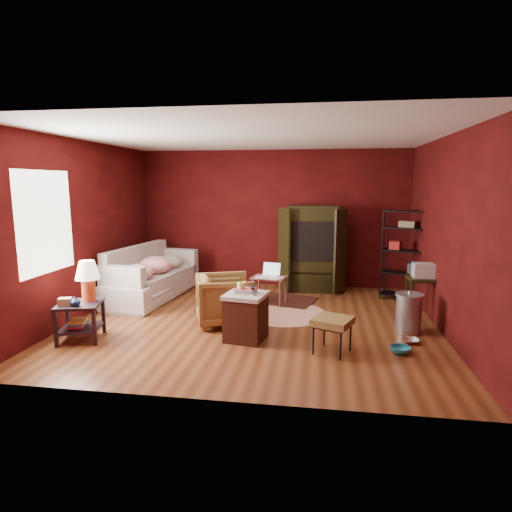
{
  "coord_description": "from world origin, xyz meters",
  "views": [
    {
      "loc": [
        1.0,
        -6.33,
        2.12
      ],
      "look_at": [
        0.0,
        0.2,
        1.0
      ],
      "focal_mm": 30.0,
      "sensor_mm": 36.0,
      "label": 1
    }
  ],
  "objects_px": {
    "armchair": "(225,297)",
    "side_table": "(84,293)",
    "sofa": "(153,276)",
    "hamper": "(246,316)",
    "laptop_desk": "(269,279)",
    "wire_shelving": "(406,251)",
    "tv_armoire": "(312,247)"
  },
  "relations": [
    {
      "from": "armchair",
      "to": "laptop_desk",
      "type": "height_order",
      "value": "armchair"
    },
    {
      "from": "hamper",
      "to": "tv_armoire",
      "type": "distance_m",
      "value": 3.04
    },
    {
      "from": "side_table",
      "to": "laptop_desk",
      "type": "xyz_separation_m",
      "value": [
        2.3,
        2.07,
        -0.2
      ]
    },
    {
      "from": "hamper",
      "to": "wire_shelving",
      "type": "bearing_deg",
      "value": 44.11
    },
    {
      "from": "sofa",
      "to": "tv_armoire",
      "type": "distance_m",
      "value": 3.12
    },
    {
      "from": "wire_shelving",
      "to": "tv_armoire",
      "type": "bearing_deg",
      "value": -171.9
    },
    {
      "from": "sofa",
      "to": "side_table",
      "type": "distance_m",
      "value": 2.13
    },
    {
      "from": "armchair",
      "to": "tv_armoire",
      "type": "bearing_deg",
      "value": -48.79
    },
    {
      "from": "sofa",
      "to": "armchair",
      "type": "relative_size",
      "value": 2.69
    },
    {
      "from": "armchair",
      "to": "laptop_desk",
      "type": "xyz_separation_m",
      "value": [
        0.54,
        1.16,
        0.03
      ]
    },
    {
      "from": "sofa",
      "to": "hamper",
      "type": "xyz_separation_m",
      "value": [
        2.08,
        -1.83,
        -0.1
      ]
    },
    {
      "from": "side_table",
      "to": "hamper",
      "type": "xyz_separation_m",
      "value": [
        2.2,
        0.28,
        -0.31
      ]
    },
    {
      "from": "armchair",
      "to": "tv_armoire",
      "type": "height_order",
      "value": "tv_armoire"
    },
    {
      "from": "armchair",
      "to": "side_table",
      "type": "xyz_separation_m",
      "value": [
        -1.76,
        -0.91,
        0.24
      ]
    },
    {
      "from": "side_table",
      "to": "wire_shelving",
      "type": "bearing_deg",
      "value": 30.06
    },
    {
      "from": "armchair",
      "to": "side_table",
      "type": "bearing_deg",
      "value": 97.77
    },
    {
      "from": "side_table",
      "to": "hamper",
      "type": "height_order",
      "value": "side_table"
    },
    {
      "from": "hamper",
      "to": "side_table",
      "type": "bearing_deg",
      "value": -172.61
    },
    {
      "from": "side_table",
      "to": "armchair",
      "type": "bearing_deg",
      "value": 27.41
    },
    {
      "from": "side_table",
      "to": "laptop_desk",
      "type": "distance_m",
      "value": 3.1
    },
    {
      "from": "armchair",
      "to": "tv_armoire",
      "type": "distance_m",
      "value": 2.62
    },
    {
      "from": "hamper",
      "to": "wire_shelving",
      "type": "xyz_separation_m",
      "value": [
        2.53,
        2.45,
        0.57
      ]
    },
    {
      "from": "sofa",
      "to": "wire_shelving",
      "type": "relative_size",
      "value": 1.36
    },
    {
      "from": "armchair",
      "to": "side_table",
      "type": "distance_m",
      "value": 2.0
    },
    {
      "from": "wire_shelving",
      "to": "armchair",
      "type": "bearing_deg",
      "value": -126.19
    },
    {
      "from": "side_table",
      "to": "tv_armoire",
      "type": "bearing_deg",
      "value": 46.37
    },
    {
      "from": "side_table",
      "to": "tv_armoire",
      "type": "xyz_separation_m",
      "value": [
        3.02,
        3.16,
        0.23
      ]
    },
    {
      "from": "tv_armoire",
      "to": "wire_shelving",
      "type": "distance_m",
      "value": 1.76
    },
    {
      "from": "tv_armoire",
      "to": "laptop_desk",
      "type": "bearing_deg",
      "value": -124.52
    },
    {
      "from": "sofa",
      "to": "wire_shelving",
      "type": "height_order",
      "value": "wire_shelving"
    },
    {
      "from": "hamper",
      "to": "laptop_desk",
      "type": "height_order",
      "value": "hamper"
    },
    {
      "from": "armchair",
      "to": "hamper",
      "type": "bearing_deg",
      "value": -164.79
    }
  ]
}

